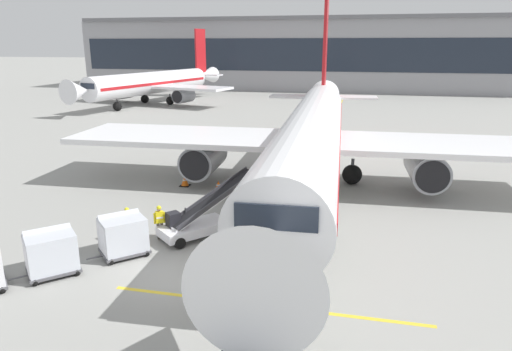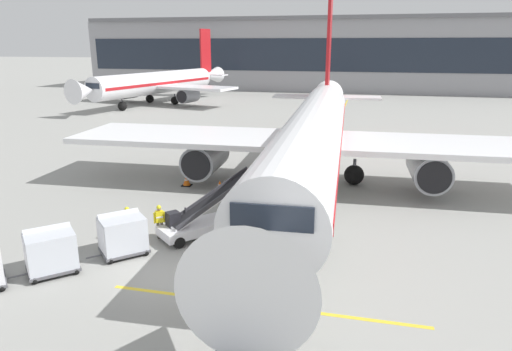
% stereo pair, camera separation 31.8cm
% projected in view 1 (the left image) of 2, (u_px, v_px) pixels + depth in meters
% --- Properties ---
extents(ground_plane, '(600.00, 600.00, 0.00)m').
position_uv_depth(ground_plane, '(172.00, 277.00, 19.10)').
color(ground_plane, gray).
extents(parked_airplane, '(32.95, 42.62, 14.25)m').
position_uv_depth(parked_airplane, '(312.00, 134.00, 30.52)').
color(parked_airplane, white).
rests_on(parked_airplane, ground).
extents(belt_loader, '(4.43, 4.81, 3.03)m').
position_uv_depth(belt_loader, '(198.00, 220.00, 22.94)').
color(belt_loader, silver).
rests_on(belt_loader, ground).
extents(baggage_cart_lead, '(2.55, 2.54, 1.91)m').
position_uv_depth(baggage_cart_lead, '(123.00, 234.00, 20.88)').
color(baggage_cart_lead, '#515156').
rests_on(baggage_cart_lead, ground).
extents(baggage_cart_second, '(2.55, 2.54, 1.91)m').
position_uv_depth(baggage_cart_second, '(51.00, 252.00, 19.13)').
color(baggage_cart_second, '#515156').
rests_on(baggage_cart_second, ground).
extents(ground_crew_by_loader, '(0.49, 0.41, 1.74)m').
position_uv_depth(ground_crew_by_loader, '(160.00, 220.00, 22.59)').
color(ground_crew_by_loader, '#514C42').
rests_on(ground_crew_by_loader, ground).
extents(ground_crew_by_carts, '(0.56, 0.32, 1.74)m').
position_uv_depth(ground_crew_by_carts, '(128.00, 222.00, 22.33)').
color(ground_crew_by_carts, black).
rests_on(ground_crew_by_carts, ground).
extents(safety_cone_engine_keepout, '(0.64, 0.64, 0.73)m').
position_uv_depth(safety_cone_engine_keepout, '(185.00, 181.00, 31.30)').
color(safety_cone_engine_keepout, black).
rests_on(safety_cone_engine_keepout, ground).
extents(safety_cone_wingtip, '(0.60, 0.60, 0.69)m').
position_uv_depth(safety_cone_wingtip, '(218.00, 186.00, 30.30)').
color(safety_cone_wingtip, black).
rests_on(safety_cone_wingtip, ground).
extents(apron_guidance_line_lead_in, '(0.20, 110.00, 0.01)m').
position_uv_depth(apron_guidance_line_lead_in, '(308.00, 189.00, 30.78)').
color(apron_guidance_line_lead_in, yellow).
rests_on(apron_guidance_line_lead_in, ground).
extents(apron_guidance_line_stop_bar, '(12.00, 0.20, 0.01)m').
position_uv_depth(apron_guidance_line_stop_bar, '(265.00, 306.00, 16.99)').
color(apron_guidance_line_stop_bar, yellow).
rests_on(apron_guidance_line_stop_bar, ground).
extents(terminal_building, '(99.13, 20.89, 14.62)m').
position_uv_depth(terminal_building, '(317.00, 54.00, 99.12)').
color(terminal_building, '#939399').
rests_on(terminal_building, ground).
extents(distant_airplane, '(26.71, 34.74, 11.97)m').
position_uv_depth(distant_airplane, '(154.00, 83.00, 73.11)').
color(distant_airplane, white).
rests_on(distant_airplane, ground).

